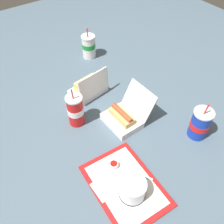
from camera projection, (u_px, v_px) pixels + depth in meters
name	position (u px, v px, depth m)	size (l,w,h in m)	color
ground_plane	(106.00, 115.00, 1.36)	(3.20, 3.20, 0.00)	#4C6070
food_tray	(125.00, 186.00, 1.07)	(0.39, 0.28, 0.01)	red
cake_container	(133.00, 189.00, 1.01)	(0.11, 0.11, 0.08)	black
ketchup_cup	(114.00, 165.00, 1.11)	(0.04, 0.04, 0.02)	white
napkin_stack	(106.00, 187.00, 1.05)	(0.10, 0.10, 0.00)	white
plastic_fork	(141.00, 175.00, 1.09)	(0.11, 0.01, 0.01)	white
clamshell_sandwich_right	(89.00, 88.00, 1.44)	(0.16, 0.22, 0.17)	white
clamshell_hotdog_front	(124.00, 117.00, 1.29)	(0.19, 0.22, 0.17)	white
soda_cup_corner	(89.00, 46.00, 1.68)	(0.09, 0.09, 0.22)	white
soda_cup_back	(75.00, 110.00, 1.26)	(0.08, 0.08, 0.24)	red
soda_cup_left	(200.00, 124.00, 1.21)	(0.10, 0.10, 0.22)	#1938B7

